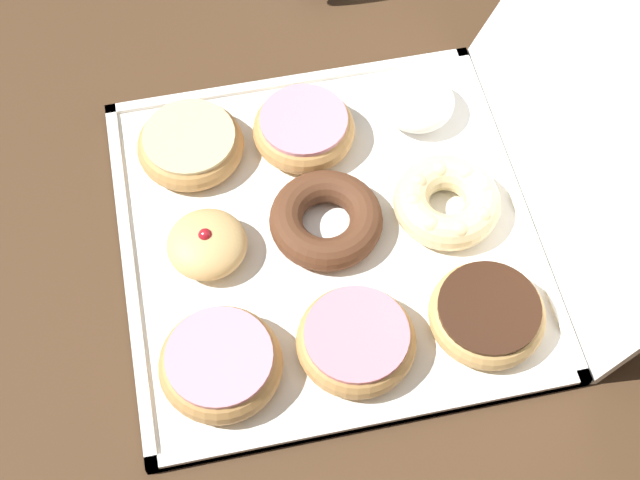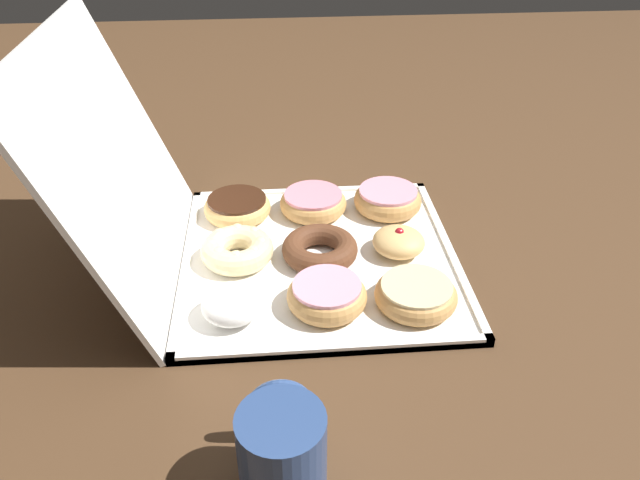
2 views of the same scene
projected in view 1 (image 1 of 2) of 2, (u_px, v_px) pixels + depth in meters
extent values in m
plane|color=#4C331E|center=(327.00, 238.00, 0.95)|extent=(3.00, 3.00, 0.00)
cube|color=white|center=(327.00, 235.00, 0.94)|extent=(0.42, 0.42, 0.01)
cube|color=white|center=(130.00, 269.00, 0.92)|extent=(0.42, 0.01, 0.01)
cube|color=white|center=(516.00, 200.00, 0.96)|extent=(0.42, 0.01, 0.01)
cube|color=white|center=(290.00, 84.00, 1.04)|extent=(0.01, 0.42, 0.01)
cube|color=white|center=(373.00, 420.00, 0.84)|extent=(0.01, 0.42, 0.01)
cube|color=white|center=(631.00, 83.00, 0.82)|extent=(0.42, 0.14, 0.36)
torus|color=tan|center=(191.00, 145.00, 0.97)|extent=(0.12, 0.12, 0.03)
cylinder|color=beige|center=(189.00, 137.00, 0.96)|extent=(0.10, 0.10, 0.01)
ellipsoid|color=#E5B770|center=(207.00, 241.00, 0.91)|extent=(0.08, 0.08, 0.04)
sphere|color=#B21923|center=(205.00, 232.00, 0.89)|extent=(0.01, 0.01, 0.01)
torus|color=tan|center=(221.00, 364.00, 0.84)|extent=(0.12, 0.12, 0.04)
cylinder|color=pink|center=(219.00, 357.00, 0.83)|extent=(0.10, 0.10, 0.01)
torus|color=tan|center=(301.00, 130.00, 0.98)|extent=(0.11, 0.11, 0.04)
cylinder|color=pink|center=(301.00, 120.00, 0.97)|extent=(0.10, 0.10, 0.01)
torus|color=#59331E|center=(324.00, 220.00, 0.93)|extent=(0.12, 0.12, 0.03)
torus|color=tan|center=(353.00, 342.00, 0.86)|extent=(0.12, 0.12, 0.03)
cylinder|color=pink|center=(354.00, 335.00, 0.84)|extent=(0.10, 0.10, 0.01)
ellipsoid|color=white|center=(417.00, 101.00, 1.00)|extent=(0.08, 0.08, 0.04)
torus|color=beige|center=(448.00, 205.00, 0.93)|extent=(0.11, 0.11, 0.04)
sphere|color=beige|center=(459.00, 230.00, 0.91)|extent=(0.02, 0.02, 0.02)
sphere|color=beige|center=(481.00, 216.00, 0.91)|extent=(0.02, 0.02, 0.02)
sphere|color=beige|center=(484.00, 193.00, 0.93)|extent=(0.02, 0.02, 0.02)
sphere|color=beige|center=(466.00, 174.00, 0.94)|extent=(0.02, 0.02, 0.02)
sphere|color=beige|center=(439.00, 170.00, 0.94)|extent=(0.02, 0.02, 0.02)
sphere|color=beige|center=(417.00, 183.00, 0.93)|extent=(0.02, 0.02, 0.02)
sphere|color=beige|center=(414.00, 206.00, 0.92)|extent=(0.02, 0.02, 0.02)
sphere|color=beige|center=(431.00, 225.00, 0.91)|extent=(0.02, 0.02, 0.02)
torus|color=tan|center=(487.00, 315.00, 0.87)|extent=(0.11, 0.11, 0.03)
cylinder|color=#381E11|center=(489.00, 308.00, 0.86)|extent=(0.10, 0.10, 0.01)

